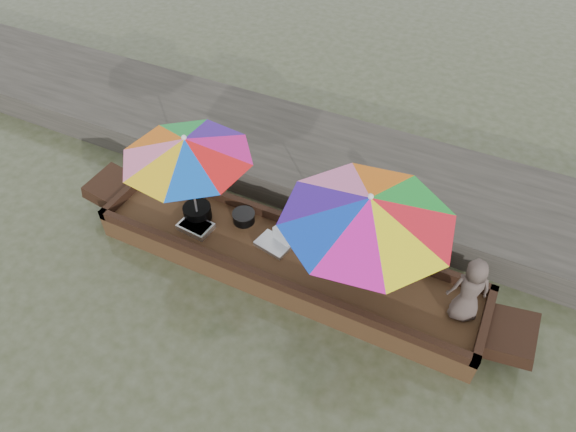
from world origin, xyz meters
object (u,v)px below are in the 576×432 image
at_px(umbrella_bow, 192,182).
at_px(umbrella_stern, 364,241).
at_px(vendor, 470,290).
at_px(supply_bag, 285,235).
at_px(tray_crayfish, 196,227).
at_px(tray_scallop, 274,244).
at_px(charcoal_grill, 244,218).
at_px(cooking_pot, 197,212).
at_px(boat_hull, 285,262).

relative_size(umbrella_bow, umbrella_stern, 0.83).
bearing_deg(vendor, supply_bag, -24.52).
relative_size(tray_crayfish, tray_scallop, 1.00).
height_order(vendor, umbrella_stern, umbrella_stern).
bearing_deg(umbrella_bow, charcoal_grill, 26.80).
bearing_deg(vendor, umbrella_bow, -20.13).
distance_m(tray_scallop, supply_bag, 0.21).
xyz_separation_m(vendor, umbrella_stern, (-1.34, -0.08, 0.28)).
bearing_deg(supply_bag, tray_crayfish, -164.20).
relative_size(tray_scallop, supply_bag, 1.70).
bearing_deg(umbrella_stern, supply_bag, 169.45).
xyz_separation_m(cooking_pot, tray_scallop, (1.26, -0.00, -0.08)).
xyz_separation_m(tray_crayfish, umbrella_bow, (-0.05, 0.14, 0.73)).
relative_size(cooking_pot, tray_scallop, 0.86).
xyz_separation_m(tray_crayfish, tray_scallop, (1.16, 0.20, -0.01)).
height_order(tray_crayfish, tray_scallop, tray_crayfish).
xyz_separation_m(supply_bag, umbrella_bow, (-1.32, -0.22, 0.65)).
bearing_deg(umbrella_stern, cooking_pot, 178.47).
relative_size(tray_crayfish, supply_bag, 1.70).
height_order(boat_hull, tray_scallop, tray_scallop).
relative_size(charcoal_grill, vendor, 0.32).
bearing_deg(cooking_pot, umbrella_bow, -54.00).
bearing_deg(tray_crayfish, boat_hull, 5.84).
height_order(cooking_pot, vendor, vendor).
xyz_separation_m(supply_bag, umbrella_stern, (1.18, -0.22, 0.65)).
height_order(cooking_pot, supply_bag, supply_bag).
height_order(cooking_pot, umbrella_stern, umbrella_stern).
relative_size(cooking_pot, umbrella_bow, 0.23).
bearing_deg(tray_crayfish, cooking_pot, 115.17).
relative_size(supply_bag, vendor, 0.28).
bearing_deg(tray_crayfish, umbrella_stern, 3.28).
relative_size(boat_hull, tray_scallop, 11.60).
height_order(tray_scallop, umbrella_bow, umbrella_bow).
bearing_deg(supply_bag, tray_scallop, -124.54).
bearing_deg(tray_scallop, cooking_pot, 179.79).
xyz_separation_m(tray_crayfish, charcoal_grill, (0.55, 0.44, 0.03)).
height_order(cooking_pot, tray_scallop, cooking_pot).
distance_m(boat_hull, tray_scallop, 0.30).
height_order(boat_hull, cooking_pot, cooking_pot).
bearing_deg(charcoal_grill, umbrella_bow, -153.20).
height_order(tray_crayfish, charcoal_grill, charcoal_grill).
distance_m(cooking_pot, vendor, 3.90).
height_order(tray_crayfish, vendor, vendor).
relative_size(boat_hull, supply_bag, 19.73).
bearing_deg(tray_crayfish, tray_scallop, 9.94).
bearing_deg(cooking_pot, tray_scallop, -0.21).
bearing_deg(supply_bag, cooking_pot, -173.70).
bearing_deg(cooking_pot, tray_crayfish, -64.83).
height_order(cooking_pot, tray_crayfish, cooking_pot).
distance_m(charcoal_grill, umbrella_bow, 0.97).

